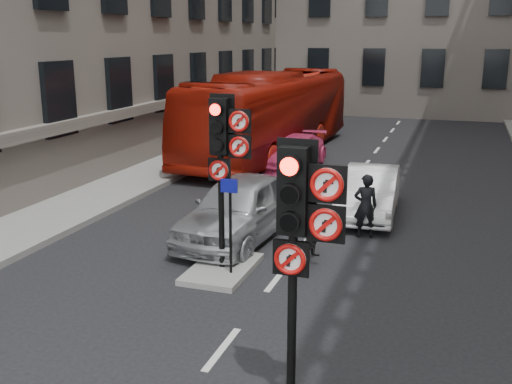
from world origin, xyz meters
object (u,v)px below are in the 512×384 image
Objects in this scene: car_pink at (296,153)px; bus_red at (271,114)px; car_white at (371,192)px; motorcyclist at (365,206)px; signal_near at (300,220)px; car_silver at (240,208)px; signal_far at (224,145)px; motorcycle at (310,242)px; info_sign at (230,213)px.

car_pink is 0.34× the size of bus_red.
motorcyclist reaches higher than car_white.
signal_near is 17.46m from bus_red.
signal_near is 9.36m from car_white.
car_silver is 1.09× the size of car_pink.
signal_far is at bearing -72.38° from bus_red.
car_white is 4.15m from motorcycle.
info_sign is at bearing -139.59° from motorcycle.
signal_near is 0.86× the size of car_pink.
signal_far is 2.17× the size of motorcycle.
car_white is at bearing 92.26° from signal_near.
car_silver is 0.37× the size of bus_red.
bus_red is (-1.67, 2.21, 1.11)m from car_pink.
car_silver is at bearing 147.34° from motorcycle.
signal_far is at bearing 124.35° from info_sign.
car_pink is (-1.26, 10.32, -2.10)m from signal_far.
motorcyclist is at bearing 91.67° from signal_near.
motorcyclist is 4.15m from info_sign.
car_white reaches higher than car_pink.
signal_far is at bearing -73.03° from car_silver.
bus_red is at bearing 100.24° from info_sign.
bus_red is at bearing 106.57° from motorcycle.
signal_near is at bearing -67.05° from bus_red.
signal_far reaches higher than info_sign.
motorcyclist is (-0.21, 7.21, -1.79)m from signal_near.
motorcyclist is (5.33, -9.33, -0.92)m from bus_red.
car_white is (2.71, 3.03, -0.12)m from car_silver.
signal_near is at bearing -75.43° from car_pink.
motorcyclist is (0.85, 2.15, 0.30)m from motorcycle.
car_white is 2.42× the size of motorcycle.
motorcycle is at bearing 101.82° from signal_near.
info_sign is (1.48, -10.59, 0.79)m from car_pink.
signal_near is 2.25× the size of motorcyclist.
car_silver is 2.86× the size of motorcyclist.
signal_far is at bearing -150.23° from motorcycle.
info_sign is (-2.39, 3.73, -1.19)m from signal_near.
signal_far is 2.25× the size of motorcyclist.
signal_far reaches higher than motorcycle.
info_sign is at bearing -69.59° from car_silver.
car_silver is at bearing 102.46° from signal_far.
motorcyclist is at bearing -88.54° from car_white.
motorcyclist is (0.15, -1.94, 0.14)m from car_white.
signal_near is 0.79× the size of car_silver.
car_silver is at bearing 2.64° from motorcyclist.
car_silver is 1.14× the size of car_white.
signal_near is at bearing 73.58° from motorcyclist.
signal_far is 5.98m from car_white.
bus_red reaches higher than motorcyclist.
bus_red is 13.19m from info_sign.
car_silver reaches higher than motorcycle.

